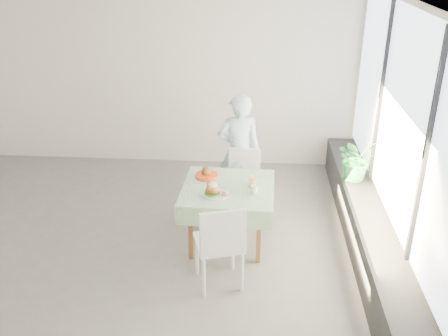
# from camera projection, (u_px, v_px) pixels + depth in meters

# --- Properties ---
(floor) EXTENTS (6.00, 6.00, 0.00)m
(floor) POSITION_uv_depth(u_px,v_px,m) (130.00, 244.00, 6.00)
(floor) COLOR #5E5B59
(floor) RESTS_ON ground
(ceiling) EXTENTS (6.00, 6.00, 0.00)m
(ceiling) POSITION_uv_depth(u_px,v_px,m) (107.00, 0.00, 4.82)
(ceiling) COLOR white
(ceiling) RESTS_ON ground
(wall_back) EXTENTS (6.00, 0.02, 2.80)m
(wall_back) POSITION_uv_depth(u_px,v_px,m) (162.00, 77.00, 7.67)
(wall_back) COLOR silver
(wall_back) RESTS_ON ground
(wall_front) EXTENTS (6.00, 0.02, 2.80)m
(wall_front) POSITION_uv_depth(u_px,v_px,m) (16.00, 277.00, 3.15)
(wall_front) COLOR silver
(wall_front) RESTS_ON ground
(wall_right) EXTENTS (0.02, 5.00, 2.80)m
(wall_right) POSITION_uv_depth(u_px,v_px,m) (401.00, 142.00, 5.22)
(wall_right) COLOR silver
(wall_right) RESTS_ON ground
(window_pane) EXTENTS (0.01, 4.80, 2.18)m
(window_pane) POSITION_uv_depth(u_px,v_px,m) (402.00, 120.00, 5.11)
(window_pane) COLOR #D1E0F9
(window_pane) RESTS_ON ground
(window_ledge) EXTENTS (0.40, 4.80, 0.50)m
(window_ledge) POSITION_uv_depth(u_px,v_px,m) (368.00, 235.00, 5.71)
(window_ledge) COLOR black
(window_ledge) RESTS_ON ground
(cafe_table) EXTENTS (1.08, 1.08, 0.74)m
(cafe_table) POSITION_uv_depth(u_px,v_px,m) (228.00, 208.00, 5.85)
(cafe_table) COLOR brown
(cafe_table) RESTS_ON ground
(chair_far) EXTENTS (0.47, 0.47, 0.88)m
(chair_far) POSITION_uv_depth(u_px,v_px,m) (242.00, 196.00, 6.52)
(chair_far) COLOR white
(chair_far) RESTS_ON ground
(chair_near) EXTENTS (0.58, 0.58, 0.98)m
(chair_near) POSITION_uv_depth(u_px,v_px,m) (219.00, 259.00, 5.19)
(chair_near) COLOR white
(chair_near) RESTS_ON ground
(diner) EXTENTS (0.63, 0.48, 1.57)m
(diner) POSITION_uv_depth(u_px,v_px,m) (239.00, 151.00, 6.58)
(diner) COLOR #97CBF2
(diner) RESTS_ON ground
(main_dish) EXTENTS (0.32, 0.32, 0.16)m
(main_dish) POSITION_uv_depth(u_px,v_px,m) (214.00, 191.00, 5.52)
(main_dish) COLOR white
(main_dish) RESTS_ON cafe_table
(juice_cup_orange) EXTENTS (0.09, 0.09, 0.25)m
(juice_cup_orange) POSITION_uv_depth(u_px,v_px,m) (252.00, 182.00, 5.72)
(juice_cup_orange) COLOR white
(juice_cup_orange) RESTS_ON cafe_table
(juice_cup_lemonade) EXTENTS (0.09, 0.09, 0.24)m
(juice_cup_lemonade) POSITION_uv_depth(u_px,v_px,m) (254.00, 189.00, 5.57)
(juice_cup_lemonade) COLOR white
(juice_cup_lemonade) RESTS_ON cafe_table
(second_dish) EXTENTS (0.27, 0.27, 0.13)m
(second_dish) POSITION_uv_depth(u_px,v_px,m) (206.00, 174.00, 5.94)
(second_dish) COLOR #C83E14
(second_dish) RESTS_ON cafe_table
(potted_plant) EXTENTS (0.67, 0.64, 0.58)m
(potted_plant) POSITION_uv_depth(u_px,v_px,m) (357.00, 158.00, 6.35)
(potted_plant) COLOR #267339
(potted_plant) RESTS_ON window_ledge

